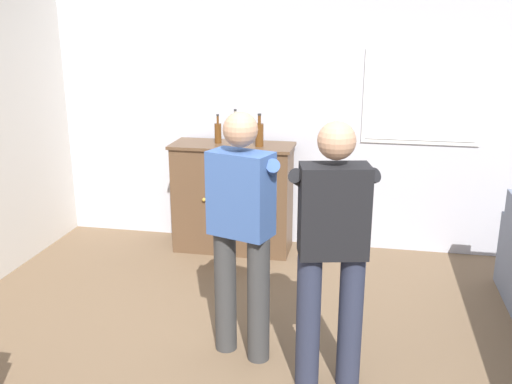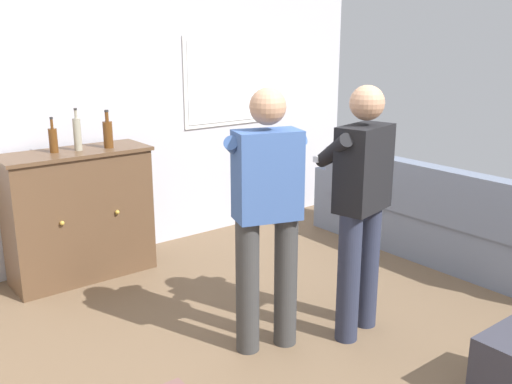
{
  "view_description": "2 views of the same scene",
  "coord_description": "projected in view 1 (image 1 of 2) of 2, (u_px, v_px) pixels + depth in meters",
  "views": [
    {
      "loc": [
        0.54,
        -2.94,
        2.21
      ],
      "look_at": [
        -0.15,
        0.55,
        1.15
      ],
      "focal_mm": 40.0,
      "sensor_mm": 36.0,
      "label": 1
    },
    {
      "loc": [
        -2.35,
        -2.13,
        1.97
      ],
      "look_at": [
        -0.25,
        0.54,
        1.04
      ],
      "focal_mm": 40.0,
      "sensor_mm": 36.0,
      "label": 2
    }
  ],
  "objects": [
    {
      "name": "wall_back_with_window",
      "position": [
        315.0,
        107.0,
        5.58
      ],
      "size": [
        5.2,
        0.15,
        2.8
      ],
      "color": "silver",
      "rests_on": "ground"
    },
    {
      "name": "sideboard_cabinet",
      "position": [
        233.0,
        198.0,
        5.63
      ],
      "size": [
        1.18,
        0.49,
        1.08
      ],
      "color": "brown",
      "rests_on": "ground"
    },
    {
      "name": "bottle_wine_green",
      "position": [
        235.0,
        131.0,
        5.42
      ],
      "size": [
        0.06,
        0.06,
        0.34
      ],
      "color": "gray",
      "rests_on": "sideboard_cabinet"
    },
    {
      "name": "bottle_liquor_amber",
      "position": [
        259.0,
        134.0,
        5.35
      ],
      "size": [
        0.08,
        0.08,
        0.31
      ],
      "color": "#593314",
      "rests_on": "sideboard_cabinet"
    },
    {
      "name": "bottle_spirits_clear",
      "position": [
        218.0,
        133.0,
        5.5
      ],
      "size": [
        0.07,
        0.07,
        0.28
      ],
      "color": "#593314",
      "rests_on": "sideboard_cabinet"
    },
    {
      "name": "person_standing_left",
      "position": [
        242.0,
        225.0,
        3.71
      ],
      "size": [
        0.53,
        0.52,
        1.68
      ],
      "color": "#383838",
      "rests_on": "ground"
    },
    {
      "name": "person_standing_right",
      "position": [
        332.0,
        245.0,
        3.38
      ],
      "size": [
        0.54,
        0.51,
        1.68
      ],
      "color": "#282D42",
      "rests_on": "ground"
    }
  ]
}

